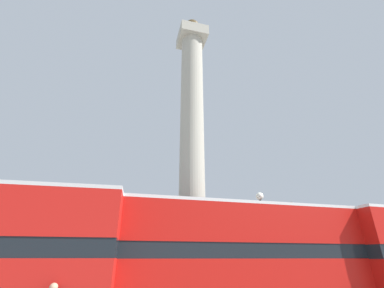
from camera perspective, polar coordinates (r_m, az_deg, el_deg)
The scene contains 4 objects.
monument_column at distance 15.58m, azimuth 0.00°, elevation -9.97°, with size 5.41×5.41×19.82m.
bus_b at distance 11.63m, azimuth 10.96°, elevation -22.63°, with size 11.04×2.79×4.29m.
equestrian_statue at distance 21.79m, azimuth 23.04°, elevation -23.05°, with size 3.64×3.35×6.21m.
street_lamp at distance 15.07m, azimuth 15.71°, elevation -19.32°, with size 0.43×0.43×5.60m.
Camera 1 is at (-3.86, -14.62, 2.19)m, focal length 24.00 mm.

